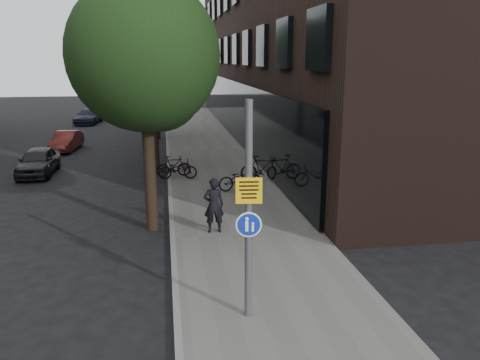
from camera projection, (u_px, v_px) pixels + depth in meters
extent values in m
plane|color=black|center=(263.00, 291.00, 10.81)|extent=(120.00, 120.00, 0.00)
cube|color=#5F5D58|center=(222.00, 180.00, 20.38)|extent=(4.50, 60.00, 0.12)
cube|color=slate|center=(169.00, 182.00, 20.03)|extent=(0.15, 60.00, 0.13)
cylinder|color=black|center=(150.00, 180.00, 14.30)|extent=(0.36, 0.36, 3.20)
sphere|color=black|center=(144.00, 55.00, 13.36)|extent=(4.40, 4.40, 4.40)
sphere|color=black|center=(160.00, 89.00, 14.44)|extent=(2.64, 2.64, 2.64)
cylinder|color=black|center=(155.00, 136.00, 22.42)|extent=(0.36, 0.36, 3.20)
sphere|color=black|center=(151.00, 56.00, 21.48)|extent=(5.00, 5.00, 5.00)
sphere|color=black|center=(161.00, 78.00, 22.56)|extent=(3.00, 3.00, 3.00)
cylinder|color=black|center=(157.00, 114.00, 31.02)|extent=(0.36, 0.36, 3.20)
sphere|color=black|center=(154.00, 57.00, 30.08)|extent=(5.00, 5.00, 5.00)
sphere|color=black|center=(161.00, 72.00, 31.16)|extent=(3.00, 3.00, 3.00)
cylinder|color=#595B5E|center=(249.00, 214.00, 9.03)|extent=(0.15, 0.15, 4.38)
cube|color=#D59E0B|center=(249.00, 189.00, 8.91)|extent=(0.51, 0.09, 0.51)
cylinder|color=navy|center=(248.00, 223.00, 9.08)|extent=(0.45, 0.07, 0.45)
cylinder|color=white|center=(248.00, 223.00, 9.08)|extent=(0.50, 0.07, 0.51)
imported|color=black|center=(214.00, 205.00, 13.96)|extent=(0.63, 0.42, 1.68)
imported|color=black|center=(240.00, 179.00, 18.54)|extent=(1.89, 1.00, 0.94)
imported|color=black|center=(262.00, 168.00, 19.91)|extent=(1.89, 0.76, 1.10)
imported|color=black|center=(178.00, 169.00, 20.27)|extent=(1.69, 0.65, 0.88)
imported|color=black|center=(173.00, 166.00, 20.68)|extent=(1.59, 0.60, 0.93)
imported|color=black|center=(38.00, 161.00, 21.53)|extent=(1.48, 3.64, 1.24)
imported|color=#5A1D19|center=(66.00, 141.00, 27.14)|extent=(1.53, 3.46, 1.10)
imported|color=#1B1D31|center=(89.00, 116.00, 38.37)|extent=(2.22, 4.30, 1.19)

